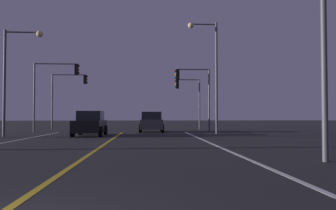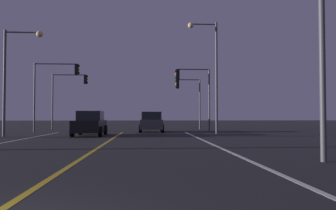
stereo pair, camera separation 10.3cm
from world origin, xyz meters
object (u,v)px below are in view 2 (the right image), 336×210
Objects in this scene: traffic_light_far_right at (188,92)px; car_oncoming at (90,124)px; traffic_light_far_left at (70,88)px; street_lamp_left_mid at (15,67)px; traffic_light_near_left at (56,81)px; street_lamp_right_far at (210,63)px; car_ahead_far at (151,122)px; traffic_light_near_right at (193,85)px.

car_oncoming is at bearing 53.48° from traffic_light_far_right.
car_oncoming is 0.78× the size of traffic_light_far_left.
street_lamp_left_mid reaches higher than traffic_light_far_left.
car_oncoming is 0.85× the size of traffic_light_far_right.
traffic_light_near_left is 1.05× the size of traffic_light_far_left.
car_oncoming is at bearing 12.92° from street_lamp_right_far.
car_ahead_far is 10.41m from traffic_light_far_left.
traffic_light_near_right is at bearing -0.00° from traffic_light_near_left.
street_lamp_right_far is at bearing 105.26° from traffic_light_near_right.
car_ahead_far is at bearing 140.11° from car_oncoming.
traffic_light_near_right is 12.84m from traffic_light_far_left.
traffic_light_near_right is 0.77× the size of street_lamp_left_mid.
street_lamp_right_far reaches higher than traffic_light_near_right.
traffic_light_far_right is at bearing 42.23° from street_lamp_left_mid.
street_lamp_left_mid is 0.83× the size of street_lamp_right_far.
traffic_light_far_left reaches higher than car_oncoming.
street_lamp_right_far reaches higher than traffic_light_far_left.
traffic_light_far_right is at bearing -33.24° from car_ahead_far.
traffic_light_near_right is at bearing -74.74° from street_lamp_right_far.
street_lamp_left_mid is at bearing -80.30° from car_oncoming.
car_ahead_far is 0.78× the size of traffic_light_far_left.
traffic_light_near_right is 14.02m from street_lamp_left_mid.
car_ahead_far is 4.76m from traffic_light_near_right.
traffic_light_far_right is 0.72× the size of street_lamp_left_mid.
street_lamp_left_mid is 13.82m from street_lamp_right_far.
traffic_light_near_left is 12.89m from street_lamp_right_far.
street_lamp_left_mid is at bearing -94.93° from traffic_light_far_left.
traffic_light_near_left is at bearing -89.08° from traffic_light_far_left.
traffic_light_far_right is 0.92× the size of traffic_light_far_left.
street_lamp_left_mid is at bearing 42.23° from traffic_light_far_right.
street_lamp_right_far reaches higher than car_oncoming.
car_ahead_far is 0.85× the size of traffic_light_far_right.
street_lamp_left_mid is (-12.81, -11.62, 0.81)m from traffic_light_far_right.
street_lamp_left_mid is at bearing 25.92° from traffic_light_near_right.
traffic_light_far_left is (-0.09, 5.50, -0.20)m from traffic_light_near_left.
street_lamp_left_mid is at bearing 11.78° from street_lamp_right_far.
street_lamp_left_mid reaches higher than traffic_light_far_right.
traffic_light_far_left is 11.68m from street_lamp_left_mid.
traffic_light_near_left is at bearing -0.00° from traffic_light_near_right.
traffic_light_far_right is 0.60× the size of street_lamp_right_far.
car_oncoming is at bearing 140.11° from car_ahead_far.
car_ahead_far is 7.07m from street_lamp_right_far.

